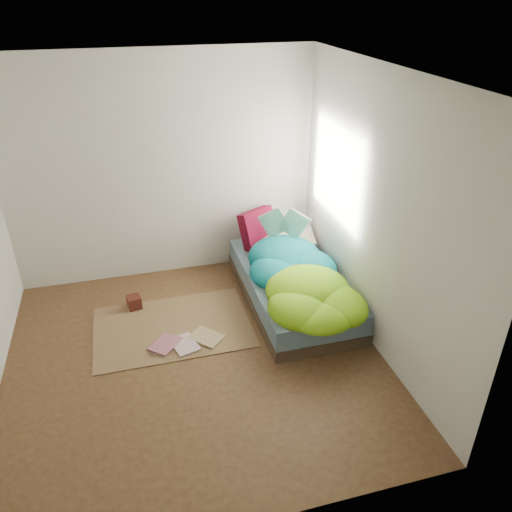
# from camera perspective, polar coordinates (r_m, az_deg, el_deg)

# --- Properties ---
(ground) EXTENTS (3.50, 3.50, 0.00)m
(ground) POSITION_cam_1_polar(r_m,az_deg,el_deg) (4.92, -6.96, -11.56)
(ground) COLOR #482A1B
(ground) RESTS_ON ground
(room_walls) EXTENTS (3.54, 3.54, 2.62)m
(room_walls) POSITION_cam_1_polar(r_m,az_deg,el_deg) (4.07, -8.15, 6.21)
(room_walls) COLOR silver
(room_walls) RESTS_ON ground
(bed) EXTENTS (1.00, 2.00, 0.34)m
(bed) POSITION_cam_1_polar(r_m,az_deg,el_deg) (5.62, 4.12, -3.53)
(bed) COLOR #382D1E
(bed) RESTS_ON ground
(duvet) EXTENTS (0.96, 1.84, 0.34)m
(duvet) POSITION_cam_1_polar(r_m,az_deg,el_deg) (5.26, 5.03, -1.63)
(duvet) COLOR #076E70
(duvet) RESTS_ON bed
(rug) EXTENTS (1.60, 1.10, 0.01)m
(rug) POSITION_cam_1_polar(r_m,az_deg,el_deg) (5.33, -9.52, -8.00)
(rug) COLOR brown
(rug) RESTS_ON ground
(pillow_floral) EXTENTS (0.68, 0.48, 0.14)m
(pillow_floral) POSITION_cam_1_polar(r_m,az_deg,el_deg) (6.09, 3.67, 1.86)
(pillow_floral) COLOR #ECE6CB
(pillow_floral) RESTS_ON bed
(pillow_magenta) EXTENTS (0.46, 0.34, 0.45)m
(pillow_magenta) POSITION_cam_1_polar(r_m,az_deg,el_deg) (6.01, 0.23, 3.21)
(pillow_magenta) COLOR #48041B
(pillow_magenta) RESTS_ON bed
(open_book) EXTENTS (0.48, 0.27, 0.29)m
(open_book) POSITION_cam_1_polar(r_m,az_deg,el_deg) (5.72, 3.26, 4.62)
(open_book) COLOR #327C28
(open_book) RESTS_ON duvet
(wooden_box) EXTENTS (0.17, 0.17, 0.14)m
(wooden_box) POSITION_cam_1_polar(r_m,az_deg,el_deg) (5.66, -13.76, -5.14)
(wooden_box) COLOR #3B130D
(wooden_box) RESTS_ON rug
(floor_book_a) EXTENTS (0.30, 0.36, 0.02)m
(floor_book_a) POSITION_cam_1_polar(r_m,az_deg,el_deg) (5.03, -9.38, -10.39)
(floor_book_a) COLOR beige
(floor_book_a) RESTS_ON rug
(floor_book_b) EXTENTS (0.37, 0.38, 0.03)m
(floor_book_b) POSITION_cam_1_polar(r_m,az_deg,el_deg) (5.15, -11.39, -9.50)
(floor_book_b) COLOR #BA6B73
(floor_book_b) RESTS_ON rug
(floor_book_c) EXTENTS (0.39, 0.40, 0.02)m
(floor_book_c) POSITION_cam_1_polar(r_m,az_deg,el_deg) (5.05, -6.49, -9.94)
(floor_book_c) COLOR tan
(floor_book_c) RESTS_ON rug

